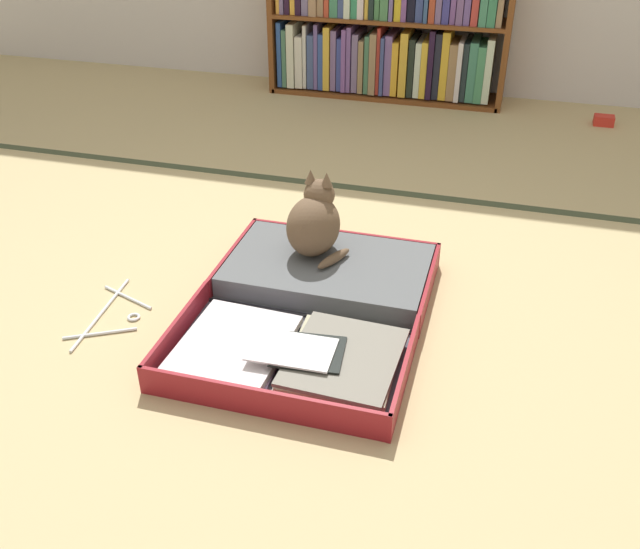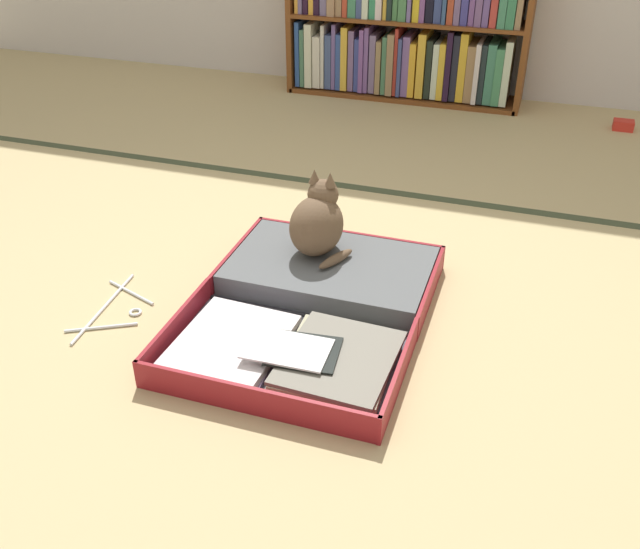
# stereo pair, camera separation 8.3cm
# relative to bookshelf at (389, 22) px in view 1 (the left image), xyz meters

# --- Properties ---
(ground_plane) EXTENTS (10.00, 10.00, 0.00)m
(ground_plane) POSITION_rel_bookshelf_xyz_m (0.06, -2.24, -0.41)
(ground_plane) COLOR tan
(tatami_border) EXTENTS (4.80, 0.05, 0.00)m
(tatami_border) POSITION_rel_bookshelf_xyz_m (0.06, -1.28, -0.41)
(tatami_border) COLOR #3F482F
(tatami_border) RESTS_ON ground_plane
(bookshelf) EXTENTS (1.33, 0.28, 0.86)m
(bookshelf) POSITION_rel_bookshelf_xyz_m (0.00, 0.00, 0.00)
(bookshelf) COLOR brown
(bookshelf) RESTS_ON ground_plane
(open_suitcase) EXTENTS (0.69, 0.89, 0.09)m
(open_suitcase) POSITION_rel_bookshelf_xyz_m (0.21, -2.21, -0.37)
(open_suitcase) COLOR maroon
(open_suitcase) RESTS_ON ground_plane
(black_cat) EXTENTS (0.23, 0.24, 0.28)m
(black_cat) POSITION_rel_bookshelf_xyz_m (0.15, -1.99, -0.21)
(black_cat) COLOR brown
(black_cat) RESTS_ON open_suitcase
(clothes_hanger) EXTENTS (0.22, 0.40, 0.01)m
(clothes_hanger) POSITION_rel_bookshelf_xyz_m (-0.40, -2.41, -0.41)
(clothes_hanger) COLOR silver
(clothes_hanger) RESTS_ON ground_plane
(small_red_pouch) EXTENTS (0.10, 0.07, 0.05)m
(small_red_pouch) POSITION_rel_bookshelf_xyz_m (1.19, -0.18, -0.39)
(small_red_pouch) COLOR red
(small_red_pouch) RESTS_ON ground_plane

